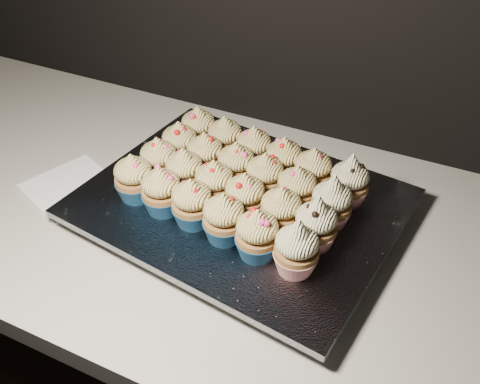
{
  "coord_description": "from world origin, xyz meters",
  "views": [
    {
      "loc": [
        0.48,
        1.11,
        1.49
      ],
      "look_at": [
        0.19,
        1.71,
        0.95
      ],
      "focal_mm": 40.0,
      "sensor_mm": 36.0,
      "label": 1
    }
  ],
  "objects": [
    {
      "name": "cabinet",
      "position": [
        0.0,
        1.7,
        0.43
      ],
      "size": [
        2.4,
        0.6,
        0.86
      ],
      "primitive_type": "cube",
      "color": "black",
      "rests_on": "ground"
    },
    {
      "name": "worktop",
      "position": [
        0.0,
        1.7,
        0.88
      ],
      "size": [
        2.44,
        0.64,
        0.04
      ],
      "primitive_type": "cube",
      "color": "beige",
      "rests_on": "cabinet"
    },
    {
      "name": "napkin",
      "position": [
        -0.11,
        1.65,
        0.9
      ],
      "size": [
        0.18,
        0.18,
        0.0
      ],
      "primitive_type": "cube",
      "rotation": [
        0.0,
        0.0,
        -0.38
      ],
      "color": "white",
      "rests_on": "worktop"
    },
    {
      "name": "baking_tray",
      "position": [
        0.19,
        1.71,
        0.91
      ],
      "size": [
        0.49,
        0.4,
        0.02
      ],
      "primitive_type": "cube",
      "rotation": [
        0.0,
        0.0,
        -0.13
      ],
      "color": "black",
      "rests_on": "worktop"
    },
    {
      "name": "foil_lining",
      "position": [
        0.19,
        1.71,
        0.93
      ],
      "size": [
        0.53,
        0.44,
        0.01
      ],
      "primitive_type": "cube",
      "rotation": [
        0.0,
        0.0,
        -0.13
      ],
      "color": "silver",
      "rests_on": "baking_tray"
    },
    {
      "name": "cupcake_0",
      "position": [
        0.04,
        1.64,
        0.97
      ],
      "size": [
        0.06,
        0.06,
        0.08
      ],
      "color": "navy",
      "rests_on": "foil_lining"
    },
    {
      "name": "cupcake_1",
      "position": [
        0.09,
        1.64,
        0.97
      ],
      "size": [
        0.06,
        0.06,
        0.08
      ],
      "color": "navy",
      "rests_on": "foil_lining"
    },
    {
      "name": "cupcake_2",
      "position": [
        0.15,
        1.63,
        0.97
      ],
      "size": [
        0.06,
        0.06,
        0.08
      ],
      "color": "navy",
      "rests_on": "foil_lining"
    },
    {
      "name": "cupcake_3",
      "position": [
        0.21,
        1.62,
        0.97
      ],
      "size": [
        0.06,
        0.06,
        0.08
      ],
      "color": "navy",
      "rests_on": "foil_lining"
    },
    {
      "name": "cupcake_4",
      "position": [
        0.27,
        1.61,
        0.97
      ],
      "size": [
        0.06,
        0.06,
        0.08
      ],
      "color": "navy",
      "rests_on": "foil_lining"
    },
    {
      "name": "cupcake_5",
      "position": [
        0.33,
        1.61,
        0.97
      ],
      "size": [
        0.06,
        0.06,
        0.1
      ],
      "color": "red",
      "rests_on": "foil_lining"
    },
    {
      "name": "cupcake_6",
      "position": [
        0.05,
        1.7,
        0.97
      ],
      "size": [
        0.06,
        0.06,
        0.08
      ],
      "color": "navy",
      "rests_on": "foil_lining"
    },
    {
      "name": "cupcake_7",
      "position": [
        0.1,
        1.69,
        0.97
      ],
      "size": [
        0.06,
        0.06,
        0.08
      ],
      "color": "navy",
      "rests_on": "foil_lining"
    },
    {
      "name": "cupcake_8",
      "position": [
        0.16,
        1.69,
        0.97
      ],
      "size": [
        0.06,
        0.06,
        0.08
      ],
      "color": "navy",
      "rests_on": "foil_lining"
    },
    {
      "name": "cupcake_9",
      "position": [
        0.22,
        1.68,
        0.97
      ],
      "size": [
        0.06,
        0.06,
        0.08
      ],
      "color": "navy",
      "rests_on": "foil_lining"
    },
    {
      "name": "cupcake_10",
      "position": [
        0.28,
        1.67,
        0.97
      ],
      "size": [
        0.06,
        0.06,
        0.08
      ],
      "color": "navy",
      "rests_on": "foil_lining"
    },
    {
      "name": "cupcake_11",
      "position": [
        0.33,
        1.66,
        0.97
      ],
      "size": [
        0.06,
        0.06,
        0.1
      ],
      "color": "red",
      "rests_on": "foil_lining"
    },
    {
      "name": "cupcake_12",
      "position": [
        0.05,
        1.76,
        0.97
      ],
      "size": [
        0.06,
        0.06,
        0.08
      ],
      "color": "navy",
      "rests_on": "foil_lining"
    },
    {
      "name": "cupcake_13",
      "position": [
        0.11,
        1.75,
        0.97
      ],
      "size": [
        0.06,
        0.06,
        0.08
      ],
      "color": "navy",
      "rests_on": "foil_lining"
    },
    {
      "name": "cupcake_14",
      "position": [
        0.17,
        1.74,
        0.97
      ],
      "size": [
        0.06,
        0.06,
        0.08
      ],
      "color": "navy",
      "rests_on": "foil_lining"
    },
    {
      "name": "cupcake_15",
      "position": [
        0.22,
        1.74,
        0.97
      ],
      "size": [
        0.06,
        0.06,
        0.08
      ],
      "color": "navy",
      "rests_on": "foil_lining"
    },
    {
      "name": "cupcake_16",
      "position": [
        0.28,
        1.73,
        0.97
      ],
      "size": [
        0.06,
        0.06,
        0.08
      ],
      "color": "navy",
      "rests_on": "foil_lining"
    },
    {
      "name": "cupcake_17",
      "position": [
        0.34,
        1.72,
        0.97
      ],
      "size": [
        0.06,
        0.06,
        0.1
      ],
      "color": "red",
      "rests_on": "foil_lining"
    },
    {
      "name": "cupcake_18",
      "position": [
        0.06,
        1.82,
        0.97
      ],
      "size": [
        0.06,
        0.06,
        0.08
      ],
      "color": "navy",
      "rests_on": "foil_lining"
    },
    {
      "name": "cupcake_19",
      "position": [
        0.12,
        1.81,
        0.97
      ],
      "size": [
        0.06,
        0.06,
        0.08
      ],
      "color": "navy",
      "rests_on": "foil_lining"
    },
    {
      "name": "cupcake_20",
      "position": [
        0.17,
        1.8,
        0.97
      ],
      "size": [
        0.06,
        0.06,
        0.08
      ],
      "color": "navy",
      "rests_on": "foil_lining"
    },
    {
      "name": "cupcake_21",
      "position": [
        0.23,
        1.79,
        0.97
      ],
      "size": [
        0.06,
        0.06,
        0.08
      ],
      "color": "navy",
      "rests_on": "foil_lining"
    },
    {
      "name": "cupcake_22",
      "position": [
        0.29,
        1.78,
        0.97
      ],
      "size": [
        0.06,
        0.06,
        0.08
      ],
      "color": "navy",
      "rests_on": "foil_lining"
    },
    {
      "name": "cupcake_23",
      "position": [
        0.35,
        1.78,
        0.97
      ],
      "size": [
        0.06,
        0.06,
        0.1
      ],
      "color": "red",
      "rests_on": "foil_lining"
    }
  ]
}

